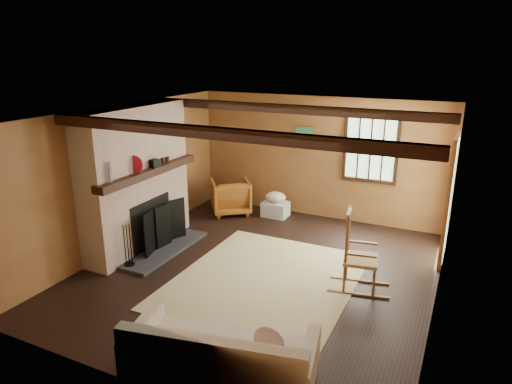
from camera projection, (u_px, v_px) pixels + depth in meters
The scene contains 10 objects.
ground at pixel (259, 272), 6.96m from camera, with size 5.50×5.50×0.00m, color black.
room_envelope at pixel (281, 166), 6.60m from camera, with size 5.02×5.52×2.44m.
fireplace at pixel (138, 185), 7.55m from camera, with size 1.02×2.30×2.40m.
rug at pixel (266, 280), 6.71m from camera, with size 2.50×3.00×0.01m, color beige.
rocking_chair at pixel (358, 256), 6.35m from camera, with size 0.91×0.58×1.17m.
sofa at pixel (221, 364), 4.52m from camera, with size 2.00×1.17×0.76m.
firewood_pile at pixel (233, 199), 9.91m from camera, with size 0.69×0.13×0.25m.
laundry_basket at pixel (276, 209), 9.23m from camera, with size 0.50×0.38×0.30m, color silver.
basket_pillow at pixel (276, 197), 9.16m from camera, with size 0.42×0.34×0.21m, color silver.
armchair at pixel (231, 196), 9.36m from camera, with size 0.75×0.78×0.71m, color #BF6026.
Camera 1 is at (2.67, -5.68, 3.26)m, focal length 32.00 mm.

